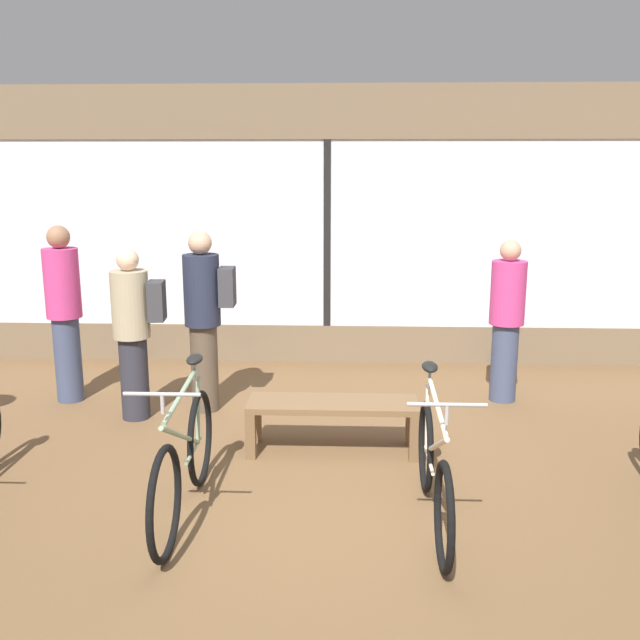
% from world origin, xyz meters
% --- Properties ---
extents(ground_plane, '(24.00, 24.00, 0.00)m').
position_xyz_m(ground_plane, '(0.00, 0.00, 0.00)').
color(ground_plane, brown).
extents(shop_back_wall, '(12.00, 0.08, 3.20)m').
position_xyz_m(shop_back_wall, '(0.00, 3.57, 1.64)').
color(shop_back_wall, '#7A664C').
rests_on(shop_back_wall, ground_plane).
extents(bicycle_left, '(0.46, 1.74, 1.04)m').
position_xyz_m(bicycle_left, '(-0.83, -0.26, 0.39)').
color(bicycle_left, black).
rests_on(bicycle_left, ground_plane).
extents(bicycle_right, '(0.46, 1.70, 1.01)m').
position_xyz_m(bicycle_right, '(0.83, -0.30, 0.37)').
color(bicycle_right, black).
rests_on(bicycle_right, ground_plane).
extents(display_bench, '(1.40, 0.44, 0.43)m').
position_xyz_m(display_bench, '(0.14, 0.88, 0.36)').
color(display_bench, brown).
rests_on(display_bench, ground_plane).
extents(customer_near_rack, '(0.49, 0.35, 1.73)m').
position_xyz_m(customer_near_rack, '(-1.10, 1.83, 0.94)').
color(customer_near_rack, brown).
rests_on(customer_near_rack, ground_plane).
extents(customer_by_window, '(0.44, 0.44, 1.62)m').
position_xyz_m(customer_by_window, '(1.82, 2.24, 0.85)').
color(customer_by_window, '#424C6B').
rests_on(customer_by_window, ground_plane).
extents(customer_mid_floor, '(0.51, 0.37, 1.60)m').
position_xyz_m(customer_mid_floor, '(-1.71, 1.59, 0.86)').
color(customer_mid_floor, '#2D2D38').
rests_on(customer_mid_floor, ground_plane).
extents(customer_near_bench, '(0.47, 0.47, 1.76)m').
position_xyz_m(customer_near_bench, '(-2.54, 2.05, 0.93)').
color(customer_near_bench, '#424C6B').
rests_on(customer_near_bench, ground_plane).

